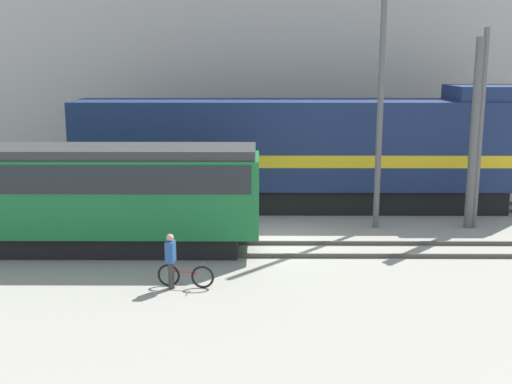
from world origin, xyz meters
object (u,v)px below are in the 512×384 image
object	(u,v)px
bicycle	(186,276)
person	(171,256)
utility_pole_right	(480,130)
utility_pole_center	(474,135)
freight_locomotive	(302,152)
utility_pole_left	(381,100)
streetcar	(81,192)

from	to	relation	value
bicycle	person	xyz separation A→B (m)	(-0.39, -0.09, 0.61)
bicycle	person	size ratio (longest dim) A/B	1.03
utility_pole_right	utility_pole_center	bearing A→B (deg)	180.00
freight_locomotive	bicycle	distance (m)	10.52
bicycle	utility_pole_right	size ratio (longest dim) A/B	0.22
freight_locomotive	utility_pole_left	xyz separation A→B (m)	(2.64, -3.08, 2.38)
freight_locomotive	utility_pole_center	bearing A→B (deg)	-26.67
streetcar	person	bearing A→B (deg)	-46.11
freight_locomotive	streetcar	distance (m)	9.78
freight_locomotive	utility_pole_left	distance (m)	4.70
bicycle	streetcar	bearing A→B (deg)	137.79
freight_locomotive	utility_pole_center	xyz separation A→B (m)	(6.13, -3.08, 1.10)
utility_pole_right	freight_locomotive	bearing A→B (deg)	154.08
utility_pole_left	utility_pole_center	xyz separation A→B (m)	(3.49, 0.00, -1.28)
utility_pole_left	utility_pole_center	world-z (taller)	utility_pole_left
bicycle	utility_pole_left	xyz separation A→B (m)	(6.46, 6.50, 4.46)
freight_locomotive	streetcar	bearing A→B (deg)	-140.94
freight_locomotive	person	xyz separation A→B (m)	(-4.21, -9.67, -1.47)
bicycle	person	bearing A→B (deg)	-166.97
utility_pole_right	bicycle	bearing A→B (deg)	-147.37
bicycle	utility_pole_left	distance (m)	10.19
utility_pole_right	person	bearing A→B (deg)	-148.00
bicycle	utility_pole_center	xyz separation A→B (m)	(9.95, 6.50, 3.19)
person	utility_pole_center	bearing A→B (deg)	32.52
person	utility_pole_right	bearing A→B (deg)	32.00
bicycle	person	world-z (taller)	person
freight_locomotive	utility_pole_left	world-z (taller)	utility_pole_left
utility_pole_left	utility_pole_center	size ratio (longest dim) A/B	1.36
person	utility_pole_center	world-z (taller)	utility_pole_center
freight_locomotive	person	bearing A→B (deg)	-113.53
freight_locomotive	utility_pole_center	size ratio (longest dim) A/B	2.63
streetcar	utility_pole_center	distance (m)	14.14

